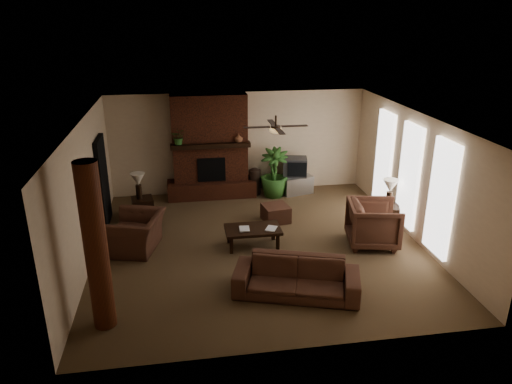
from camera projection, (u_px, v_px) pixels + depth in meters
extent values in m
plane|color=brown|center=(259.00, 245.00, 10.51)|extent=(7.00, 7.00, 0.00)
plane|color=silver|center=(259.00, 119.00, 9.52)|extent=(7.00, 7.00, 0.00)
plane|color=beige|center=(238.00, 143.00, 13.25)|extent=(7.00, 0.00, 7.00)
plane|color=beige|center=(299.00, 268.00, 6.78)|extent=(7.00, 0.00, 7.00)
plane|color=beige|center=(85.00, 195.00, 9.50)|extent=(0.00, 7.00, 7.00)
plane|color=beige|center=(415.00, 177.00, 10.53)|extent=(0.00, 7.00, 7.00)
cube|color=#562617|center=(210.00, 146.00, 12.90)|extent=(2.00, 0.50, 2.80)
cube|color=#562617|center=(212.00, 188.00, 13.22)|extent=(2.40, 0.70, 0.45)
cube|color=black|center=(211.00, 170.00, 12.86)|extent=(0.75, 0.04, 0.65)
cube|color=black|center=(211.00, 145.00, 12.60)|extent=(2.10, 0.28, 0.12)
cube|color=white|center=(384.00, 158.00, 12.02)|extent=(0.08, 0.85, 2.35)
cube|color=white|center=(409.00, 176.00, 10.73)|extent=(0.08, 0.85, 2.35)
cube|color=white|center=(441.00, 199.00, 9.44)|extent=(0.08, 0.85, 2.35)
cylinder|color=#582816|center=(96.00, 248.00, 7.36)|extent=(0.36, 0.36, 2.80)
cube|color=black|center=(103.00, 181.00, 11.29)|extent=(0.10, 1.00, 2.10)
cylinder|color=black|center=(276.00, 121.00, 9.90)|extent=(0.04, 0.04, 0.24)
cylinder|color=black|center=(276.00, 127.00, 9.94)|extent=(0.20, 0.20, 0.06)
ellipsoid|color=#F2BF72|center=(276.00, 130.00, 9.96)|extent=(0.26, 0.26, 0.14)
cube|color=black|center=(294.00, 126.00, 10.00)|extent=(0.55, 0.12, 0.01)
cube|color=black|center=(257.00, 127.00, 9.88)|extent=(0.55, 0.12, 0.01)
cube|color=black|center=(272.00, 122.00, 10.31)|extent=(0.12, 0.55, 0.01)
cube|color=black|center=(280.00, 131.00, 9.57)|extent=(0.12, 0.55, 0.01)
imported|color=#503022|center=(297.00, 272.00, 8.57)|extent=(2.33, 1.31, 0.88)
imported|color=#503022|center=(135.00, 227.00, 10.16)|extent=(1.06, 1.36, 1.05)
imported|color=#503022|center=(374.00, 222.00, 10.37)|extent=(1.17, 1.22, 1.08)
cube|color=black|center=(253.00, 229.00, 10.33)|extent=(1.20, 0.70, 0.06)
cube|color=black|center=(231.00, 245.00, 10.10)|extent=(0.07, 0.07, 0.37)
cube|color=black|center=(278.00, 242.00, 10.25)|extent=(0.07, 0.07, 0.37)
cube|color=black|center=(229.00, 235.00, 10.56)|extent=(0.07, 0.07, 0.37)
cube|color=black|center=(273.00, 232.00, 10.71)|extent=(0.07, 0.07, 0.37)
cube|color=#503022|center=(276.00, 213.00, 11.66)|extent=(0.69, 0.69, 0.40)
cube|color=#ADADB0|center=(296.00, 184.00, 13.45)|extent=(0.95, 0.69, 0.50)
cube|color=#363638|center=(295.00, 167.00, 13.31)|extent=(0.74, 0.62, 0.52)
cube|color=black|center=(297.00, 170.00, 13.06)|extent=(0.52, 0.13, 0.40)
cylinder|color=black|center=(255.00, 182.00, 13.34)|extent=(0.34, 0.34, 0.70)
sphere|color=black|center=(255.00, 174.00, 13.25)|extent=(0.34, 0.34, 0.34)
imported|color=#326227|center=(274.00, 183.00, 13.19)|extent=(1.03, 1.48, 0.76)
cube|color=black|center=(143.00, 209.00, 11.73)|extent=(0.57, 0.57, 0.55)
cylinder|color=black|center=(139.00, 192.00, 11.56)|extent=(0.15, 0.15, 0.35)
cone|color=silver|center=(138.00, 179.00, 11.44)|extent=(0.38, 0.38, 0.30)
cube|color=black|center=(387.00, 216.00, 11.30)|extent=(0.64, 0.64, 0.55)
cylinder|color=black|center=(389.00, 199.00, 11.13)|extent=(0.15, 0.15, 0.35)
cone|color=silver|center=(390.00, 186.00, 11.02)|extent=(0.38, 0.38, 0.30)
imported|color=#326227|center=(179.00, 138.00, 12.40)|extent=(0.43, 0.47, 0.33)
imported|color=brown|center=(239.00, 138.00, 12.65)|extent=(0.25, 0.25, 0.22)
imported|color=#999999|center=(239.00, 223.00, 10.20)|extent=(0.22, 0.04, 0.29)
imported|color=#999999|center=(267.00, 222.00, 10.26)|extent=(0.20, 0.11, 0.29)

